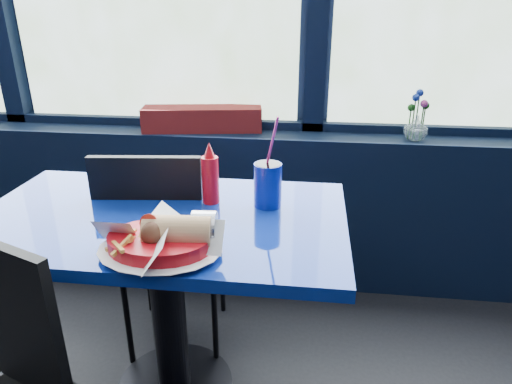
{
  "coord_description": "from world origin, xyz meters",
  "views": [
    {
      "loc": [
        0.77,
        0.71,
        1.39
      ],
      "look_at": [
        0.62,
        1.98,
        0.85
      ],
      "focal_mm": 32.0,
      "sensor_mm": 36.0,
      "label": 1
    }
  ],
  "objects_px": {
    "chair_near_back": "(166,241)",
    "food_basket": "(162,240)",
    "ketchup_bottle": "(210,176)",
    "soda_cup": "(268,184)",
    "flower_vase": "(416,125)",
    "near_table": "(164,263)",
    "planter_box": "(202,119)"
  },
  "relations": [
    {
      "from": "ketchup_bottle",
      "to": "soda_cup",
      "type": "xyz_separation_m",
      "value": [
        0.2,
        -0.0,
        -0.02
      ]
    },
    {
      "from": "flower_vase",
      "to": "planter_box",
      "type": "bearing_deg",
      "value": 177.36
    },
    {
      "from": "planter_box",
      "to": "food_basket",
      "type": "bearing_deg",
      "value": -91.16
    },
    {
      "from": "food_basket",
      "to": "chair_near_back",
      "type": "bearing_deg",
      "value": 128.99
    },
    {
      "from": "chair_near_back",
      "to": "food_basket",
      "type": "relative_size",
      "value": 2.46
    },
    {
      "from": "chair_near_back",
      "to": "planter_box",
      "type": "relative_size",
      "value": 1.56
    },
    {
      "from": "near_table",
      "to": "chair_near_back",
      "type": "relative_size",
      "value": 1.33
    },
    {
      "from": "near_table",
      "to": "food_basket",
      "type": "height_order",
      "value": "food_basket"
    },
    {
      "from": "near_table",
      "to": "planter_box",
      "type": "xyz_separation_m",
      "value": [
        -0.06,
        0.87,
        0.29
      ]
    },
    {
      "from": "planter_box",
      "to": "soda_cup",
      "type": "distance_m",
      "value": 0.85
    },
    {
      "from": "near_table",
      "to": "planter_box",
      "type": "distance_m",
      "value": 0.92
    },
    {
      "from": "near_table",
      "to": "ketchup_bottle",
      "type": "relative_size",
      "value": 5.58
    },
    {
      "from": "ketchup_bottle",
      "to": "soda_cup",
      "type": "bearing_deg",
      "value": -1.06
    },
    {
      "from": "ketchup_bottle",
      "to": "soda_cup",
      "type": "distance_m",
      "value": 0.2
    },
    {
      "from": "planter_box",
      "to": "ketchup_bottle",
      "type": "xyz_separation_m",
      "value": [
        0.2,
        -0.75,
        -0.01
      ]
    },
    {
      "from": "soda_cup",
      "to": "planter_box",
      "type": "bearing_deg",
      "value": 117.97
    },
    {
      "from": "flower_vase",
      "to": "near_table",
      "type": "bearing_deg",
      "value": -139.11
    },
    {
      "from": "near_table",
      "to": "planter_box",
      "type": "height_order",
      "value": "planter_box"
    },
    {
      "from": "near_table",
      "to": "soda_cup",
      "type": "xyz_separation_m",
      "value": [
        0.34,
        0.12,
        0.26
      ]
    },
    {
      "from": "planter_box",
      "to": "soda_cup",
      "type": "bearing_deg",
      "value": -70.74
    },
    {
      "from": "planter_box",
      "to": "ketchup_bottle",
      "type": "bearing_deg",
      "value": -83.52
    },
    {
      "from": "flower_vase",
      "to": "ketchup_bottle",
      "type": "bearing_deg",
      "value": -138.99
    },
    {
      "from": "near_table",
      "to": "food_basket",
      "type": "distance_m",
      "value": 0.34
    },
    {
      "from": "ketchup_bottle",
      "to": "planter_box",
      "type": "bearing_deg",
      "value": 105.19
    },
    {
      "from": "flower_vase",
      "to": "soda_cup",
      "type": "xyz_separation_m",
      "value": [
        -0.61,
        -0.7,
        -0.04
      ]
    },
    {
      "from": "flower_vase",
      "to": "food_basket",
      "type": "bearing_deg",
      "value": -129.13
    },
    {
      "from": "soda_cup",
      "to": "food_basket",
      "type": "bearing_deg",
      "value": -125.37
    },
    {
      "from": "food_basket",
      "to": "ketchup_bottle",
      "type": "distance_m",
      "value": 0.37
    },
    {
      "from": "near_table",
      "to": "ketchup_bottle",
      "type": "bearing_deg",
      "value": 40.19
    },
    {
      "from": "near_table",
      "to": "flower_vase",
      "type": "bearing_deg",
      "value": 40.89
    },
    {
      "from": "near_table",
      "to": "planter_box",
      "type": "relative_size",
      "value": 2.07
    },
    {
      "from": "near_table",
      "to": "soda_cup",
      "type": "bearing_deg",
      "value": 19.1
    }
  ]
}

